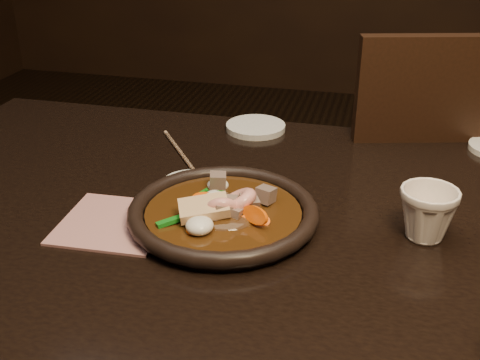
% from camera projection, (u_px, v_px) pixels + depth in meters
% --- Properties ---
extents(table, '(1.60, 0.90, 0.75)m').
position_uv_depth(table, '(311.00, 273.00, 0.95)').
color(table, black).
rests_on(table, floor).
extents(chair, '(0.56, 0.56, 0.97)m').
position_uv_depth(chair, '(423.00, 204.00, 1.46)').
color(chair, black).
rests_on(chair, floor).
extents(plate, '(0.30, 0.30, 0.03)m').
position_uv_depth(plate, '(223.00, 213.00, 0.93)').
color(plate, black).
rests_on(plate, table).
extents(stirfry, '(0.17, 0.19, 0.06)m').
position_uv_depth(stirfry, '(223.00, 210.00, 0.93)').
color(stirfry, '#351C09').
rests_on(stirfry, plate).
extents(soy_dish, '(0.10, 0.10, 0.01)m').
position_uv_depth(soy_dish, '(191.00, 186.00, 1.04)').
color(soy_dish, white).
rests_on(soy_dish, table).
extents(saucer_left, '(0.13, 0.13, 0.01)m').
position_uv_depth(saucer_left, '(256.00, 127.00, 1.28)').
color(saucer_left, white).
rests_on(saucer_left, table).
extents(tea_cup, '(0.11, 0.11, 0.09)m').
position_uv_depth(tea_cup, '(427.00, 212.00, 0.88)').
color(tea_cup, '#F1E0D0').
rests_on(tea_cup, table).
extents(chopsticks, '(0.16, 0.22, 0.01)m').
position_uv_depth(chopsticks, '(183.00, 156.00, 1.16)').
color(chopsticks, tan).
rests_on(chopsticks, table).
extents(napkin, '(0.17, 0.17, 0.00)m').
position_uv_depth(napkin, '(114.00, 223.00, 0.93)').
color(napkin, '#AD6F6A').
rests_on(napkin, table).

